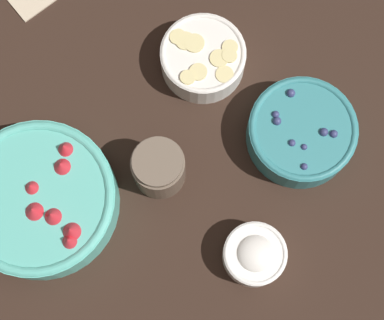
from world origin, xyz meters
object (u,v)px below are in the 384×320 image
at_px(jar_chocolate, 159,169).
at_px(bowl_cream, 255,254).
at_px(bowl_strawberries, 39,200).
at_px(bowl_bananas, 203,58).
at_px(bowl_blueberries, 301,132).

bearing_deg(jar_chocolate, bowl_cream, -12.44).
bearing_deg(jar_chocolate, bowl_strawberries, -135.68).
bearing_deg(bowl_strawberries, bowl_bananas, 72.61).
distance_m(bowl_bananas, bowl_cream, 0.34).
bearing_deg(bowl_blueberries, bowl_bananas, 170.08).
height_order(bowl_blueberries, bowl_cream, bowl_blueberries).
relative_size(bowl_strawberries, bowl_bananas, 1.73).
relative_size(bowl_strawberries, jar_chocolate, 2.71).
relative_size(bowl_blueberries, jar_chocolate, 1.93).
relative_size(bowl_cream, jar_chocolate, 1.09).
height_order(bowl_strawberries, bowl_bananas, bowl_strawberries).
distance_m(bowl_strawberries, jar_chocolate, 0.20).
distance_m(bowl_blueberries, jar_chocolate, 0.24).
xyz_separation_m(bowl_strawberries, bowl_cream, (0.34, 0.09, -0.01)).
xyz_separation_m(bowl_strawberries, bowl_blueberries, (0.31, 0.31, -0.01)).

